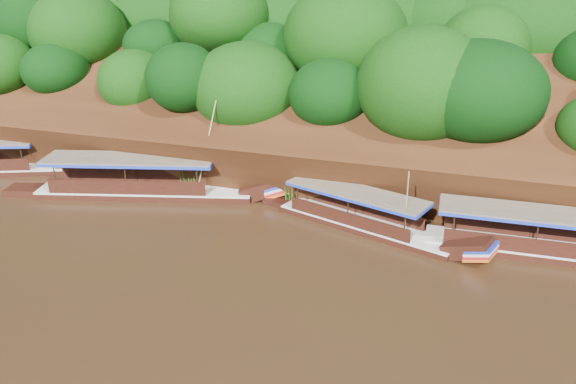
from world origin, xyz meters
name	(u,v)px	position (x,y,z in m)	size (l,w,h in m)	color
ground	(328,294)	(0.00, 0.00, 0.00)	(160.00, 160.00, 0.00)	black
riverbank	(399,129)	(-0.01, 22.73, 1.89)	(120.00, 30.06, 19.40)	black
boat_0	(563,248)	(10.69, 7.35, 0.54)	(14.79, 2.84, 5.90)	black
boat_1	(375,224)	(0.90, 7.23, 0.50)	(12.60, 5.69, 4.88)	black
boat_2	(158,187)	(-13.64, 8.13, 0.59)	(16.64, 6.47, 6.95)	black
reeds	(335,197)	(-2.01, 9.53, 0.85)	(48.66, 2.47, 1.90)	#265E17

